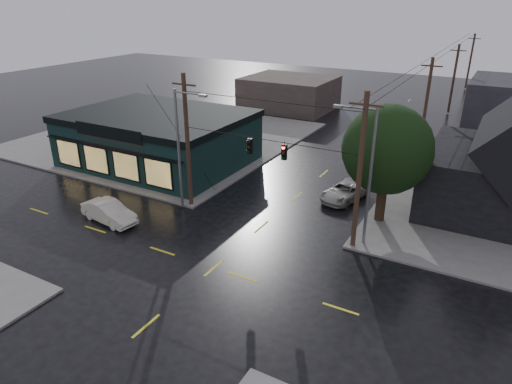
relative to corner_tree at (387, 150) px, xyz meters
The scene contains 15 objects.
ground_plane 14.12m from the corner_tree, 122.47° to the right, with size 160.00×160.00×0.00m, color black.
sidewalk_nw 28.96m from the corner_tree, 161.57° to the left, with size 28.00×28.00×0.15m, color slate.
pizza_shop 22.27m from the corner_tree, behind, with size 16.30×12.34×4.90m.
corner_tree is the anchor object (origin of this frame).
utility_pole_nw 15.23m from the corner_tree, 161.56° to the right, with size 2.00×0.32×10.15m, color #321E16, non-canonical shape.
utility_pole_ne 7.07m from the corner_tree, 96.34° to the right, with size 2.00×0.32×10.15m, color #321E16, non-canonical shape.
utility_pole_far_a 17.85m from the corner_tree, 91.68° to the left, with size 2.00×0.32×9.65m, color #321E16, non-canonical shape.
utility_pole_far_b 37.40m from the corner_tree, 90.77° to the left, with size 2.00×0.32×9.15m, color #321E16, non-canonical shape.
utility_pole_far_c 57.26m from the corner_tree, 90.50° to the left, with size 2.00×0.32×9.15m, color #321E16, non-canonical shape.
span_signal_assembly 8.25m from the corner_tree, 146.90° to the right, with size 13.00×0.48×1.23m.
streetlight_nw 15.71m from the corner_tree, 159.35° to the right, with size 5.40×0.30×9.15m, color gray, non-canonical shape.
streetlight_ne 6.62m from the corner_tree, 90.00° to the right, with size 5.40×0.30×9.15m, color gray, non-canonical shape.
bg_building_west 35.95m from the corner_tree, 125.91° to the left, with size 12.00×10.00×4.40m, color #392E29.
sedan_cream 20.06m from the corner_tree, 150.55° to the right, with size 1.61×4.63×1.52m, color beige.
suv_silver 6.36m from the corner_tree, 144.66° to the left, with size 2.27×4.93×1.37m, color #A49F97.
Camera 1 is at (13.61, -19.15, 15.17)m, focal length 32.00 mm.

